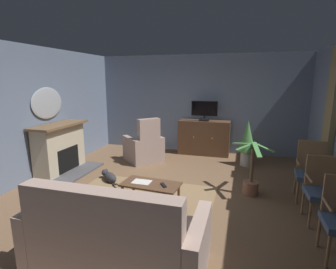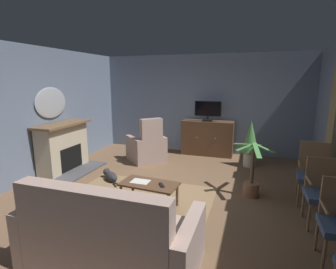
{
  "view_description": "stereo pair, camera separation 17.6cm",
  "coord_description": "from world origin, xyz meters",
  "px_view_note": "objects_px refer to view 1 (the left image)",
  "views": [
    {
      "loc": [
        1.26,
        -4.29,
        2.07
      ],
      "look_at": [
        -0.05,
        0.24,
        1.07
      ],
      "focal_mm": 28.09,
      "sensor_mm": 36.0,
      "label": 1
    },
    {
      "loc": [
        1.43,
        -4.24,
        2.07
      ],
      "look_at": [
        -0.05,
        0.24,
        1.07
      ],
      "focal_mm": 28.09,
      "sensor_mm": 36.0,
      "label": 2
    }
  ],
  "objects_px": {
    "potted_plant_on_hearth_side": "(247,140)",
    "cat": "(109,177)",
    "television": "(204,110)",
    "sofa_floral": "(116,240)",
    "coffee_table": "(151,186)",
    "side_chair_far_end": "(323,188)",
    "folded_newspaper": "(142,182)",
    "potted_plant_leafy_by_curtain": "(251,180)",
    "side_chair_tucked_against_wall": "(311,170)",
    "tv_remote": "(163,185)",
    "armchair_facing_sofa": "(144,148)",
    "wall_mirror_oval": "(47,103)",
    "tv_cabinet": "(204,138)",
    "fireplace": "(61,149)"
  },
  "relations": [
    {
      "from": "side_chair_far_end",
      "to": "potted_plant_leafy_by_curtain",
      "type": "xyz_separation_m",
      "value": [
        -0.98,
        0.66,
        -0.25
      ]
    },
    {
      "from": "potted_plant_leafy_by_curtain",
      "to": "coffee_table",
      "type": "bearing_deg",
      "value": -148.67
    },
    {
      "from": "wall_mirror_oval",
      "to": "armchair_facing_sofa",
      "type": "height_order",
      "value": "wall_mirror_oval"
    },
    {
      "from": "tv_remote",
      "to": "side_chair_far_end",
      "type": "height_order",
      "value": "side_chair_far_end"
    },
    {
      "from": "potted_plant_leafy_by_curtain",
      "to": "cat",
      "type": "bearing_deg",
      "value": -176.7
    },
    {
      "from": "coffee_table",
      "to": "potted_plant_leafy_by_curtain",
      "type": "height_order",
      "value": "potted_plant_leafy_by_curtain"
    },
    {
      "from": "folded_newspaper",
      "to": "cat",
      "type": "bearing_deg",
      "value": 143.21
    },
    {
      "from": "wall_mirror_oval",
      "to": "folded_newspaper",
      "type": "height_order",
      "value": "wall_mirror_oval"
    },
    {
      "from": "fireplace",
      "to": "armchair_facing_sofa",
      "type": "height_order",
      "value": "armchair_facing_sofa"
    },
    {
      "from": "wall_mirror_oval",
      "to": "tv_remote",
      "type": "height_order",
      "value": "wall_mirror_oval"
    },
    {
      "from": "wall_mirror_oval",
      "to": "coffee_table",
      "type": "bearing_deg",
      "value": -20.4
    },
    {
      "from": "potted_plant_leafy_by_curtain",
      "to": "cat",
      "type": "relative_size",
      "value": 1.69
    },
    {
      "from": "sofa_floral",
      "to": "side_chair_tucked_against_wall",
      "type": "height_order",
      "value": "sofa_floral"
    },
    {
      "from": "potted_plant_on_hearth_side",
      "to": "potted_plant_leafy_by_curtain",
      "type": "xyz_separation_m",
      "value": [
        0.07,
        -1.71,
        -0.36
      ]
    },
    {
      "from": "tv_remote",
      "to": "potted_plant_leafy_by_curtain",
      "type": "relative_size",
      "value": 0.17
    },
    {
      "from": "television",
      "to": "tv_cabinet",
      "type": "bearing_deg",
      "value": 90.0
    },
    {
      "from": "potted_plant_leafy_by_curtain",
      "to": "side_chair_tucked_against_wall",
      "type": "bearing_deg",
      "value": 4.7
    },
    {
      "from": "coffee_table",
      "to": "sofa_floral",
      "type": "distance_m",
      "value": 1.45
    },
    {
      "from": "tv_cabinet",
      "to": "side_chair_tucked_against_wall",
      "type": "bearing_deg",
      "value": -46.38
    },
    {
      "from": "fireplace",
      "to": "potted_plant_on_hearth_side",
      "type": "bearing_deg",
      "value": 22.38
    },
    {
      "from": "folded_newspaper",
      "to": "tv_cabinet",
      "type": "bearing_deg",
      "value": 81.53
    },
    {
      "from": "wall_mirror_oval",
      "to": "tv_remote",
      "type": "relative_size",
      "value": 5.51
    },
    {
      "from": "side_chair_far_end",
      "to": "cat",
      "type": "distance_m",
      "value": 3.81
    },
    {
      "from": "wall_mirror_oval",
      "to": "sofa_floral",
      "type": "bearing_deg",
      "value": -40.84
    },
    {
      "from": "television",
      "to": "side_chair_tucked_against_wall",
      "type": "xyz_separation_m",
      "value": [
        2.2,
        -2.25,
        -0.71
      ]
    },
    {
      "from": "armchair_facing_sofa",
      "to": "potted_plant_on_hearth_side",
      "type": "xyz_separation_m",
      "value": [
        2.51,
        0.37,
        0.28
      ]
    },
    {
      "from": "potted_plant_on_hearth_side",
      "to": "folded_newspaper",
      "type": "bearing_deg",
      "value": -122.2
    },
    {
      "from": "tv_cabinet",
      "to": "tv_remote",
      "type": "bearing_deg",
      "value": -92.34
    },
    {
      "from": "tv_remote",
      "to": "television",
      "type": "bearing_deg",
      "value": 142.37
    },
    {
      "from": "side_chair_far_end",
      "to": "sofa_floral",
      "type": "bearing_deg",
      "value": -144.4
    },
    {
      "from": "fireplace",
      "to": "side_chair_tucked_against_wall",
      "type": "relative_size",
      "value": 1.41
    },
    {
      "from": "armchair_facing_sofa",
      "to": "sofa_floral",
      "type": "bearing_deg",
      "value": -73.46
    },
    {
      "from": "coffee_table",
      "to": "armchair_facing_sofa",
      "type": "xyz_separation_m",
      "value": [
        -1.0,
        2.3,
        -0.01
      ]
    },
    {
      "from": "wall_mirror_oval",
      "to": "folded_newspaper",
      "type": "relative_size",
      "value": 3.12
    },
    {
      "from": "potted_plant_leafy_by_curtain",
      "to": "cat",
      "type": "xyz_separation_m",
      "value": [
        -2.78,
        -0.16,
        -0.17
      ]
    },
    {
      "from": "coffee_table",
      "to": "potted_plant_leafy_by_curtain",
      "type": "distance_m",
      "value": 1.85
    },
    {
      "from": "armchair_facing_sofa",
      "to": "side_chair_tucked_against_wall",
      "type": "height_order",
      "value": "armchair_facing_sofa"
    },
    {
      "from": "television",
      "to": "sofa_floral",
      "type": "xyz_separation_m",
      "value": [
        -0.25,
        -4.75,
        -0.9
      ]
    },
    {
      "from": "fireplace",
      "to": "television",
      "type": "xyz_separation_m",
      "value": [
        2.86,
        2.28,
        0.71
      ]
    },
    {
      "from": "sofa_floral",
      "to": "cat",
      "type": "distance_m",
      "value": 2.62
    },
    {
      "from": "wall_mirror_oval",
      "to": "sofa_floral",
      "type": "distance_m",
      "value": 3.97
    },
    {
      "from": "television",
      "to": "tv_remote",
      "type": "bearing_deg",
      "value": -92.37
    },
    {
      "from": "wall_mirror_oval",
      "to": "side_chair_far_end",
      "type": "relative_size",
      "value": 0.98
    },
    {
      "from": "television",
      "to": "sofa_floral",
      "type": "bearing_deg",
      "value": -93.06
    },
    {
      "from": "coffee_table",
      "to": "side_chair_far_end",
      "type": "distance_m",
      "value": 2.58
    },
    {
      "from": "potted_plant_on_hearth_side",
      "to": "cat",
      "type": "height_order",
      "value": "potted_plant_on_hearth_side"
    },
    {
      "from": "fireplace",
      "to": "sofa_floral",
      "type": "distance_m",
      "value": 3.6
    },
    {
      "from": "fireplace",
      "to": "tv_remote",
      "type": "height_order",
      "value": "fireplace"
    },
    {
      "from": "armchair_facing_sofa",
      "to": "television",
      "type": "bearing_deg",
      "value": 35.96
    },
    {
      "from": "sofa_floral",
      "to": "side_chair_far_end",
      "type": "height_order",
      "value": "sofa_floral"
    }
  ]
}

